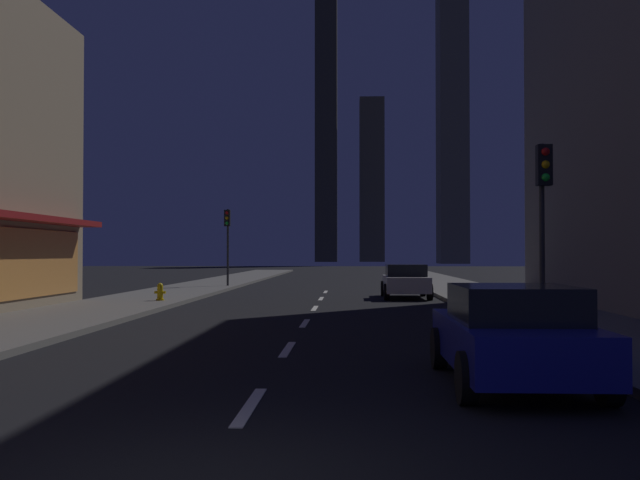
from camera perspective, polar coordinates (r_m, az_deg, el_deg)
name	(u,v)px	position (r m, az deg, el deg)	size (l,w,h in m)	color
ground_plane	(327,290)	(37.61, 0.61, -4.09)	(78.00, 136.00, 0.10)	black
sidewalk_right	(459,288)	(38.02, 11.24, -3.85)	(4.00, 76.00, 0.15)	#605E59
sidewalk_left	(198,288)	(38.48, -9.89, -3.82)	(4.00, 76.00, 0.15)	#605E59
lane_marking_center	(305,323)	(19.27, -1.24, -6.78)	(0.16, 33.40, 0.01)	silver
skyscraper_distant_tall	(326,101)	(166.35, 0.51, 11.23)	(5.01, 7.06, 74.88)	#3A372B
skyscraper_distant_mid	(372,180)	(166.43, 4.23, 4.85)	(5.73, 7.21, 38.32)	#4A4637
skyscraper_distant_short	(452,99)	(139.19, 10.69, 11.22)	(5.40, 7.34, 63.13)	#625D4A
car_parked_near	(512,334)	(10.63, 15.36, -7.39)	(1.98, 4.24, 1.45)	navy
car_parked_far	(406,281)	(30.30, 6.97, -3.31)	(1.98, 4.24, 1.45)	silver
fire_hydrant_far_left	(160,292)	(27.04, -12.86, -4.17)	(0.42, 0.30, 0.65)	gold
traffic_light_near_right	(543,195)	(16.23, 17.70, 3.47)	(0.32, 0.48, 4.20)	#2D2D2D
traffic_light_far_left	(227,230)	(38.71, -7.53, 0.80)	(0.32, 0.48, 4.20)	#2D2D2D
street_lamp_right	(619,49)	(12.08, 23.09, 14.12)	(1.96, 0.56, 6.58)	#38383D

